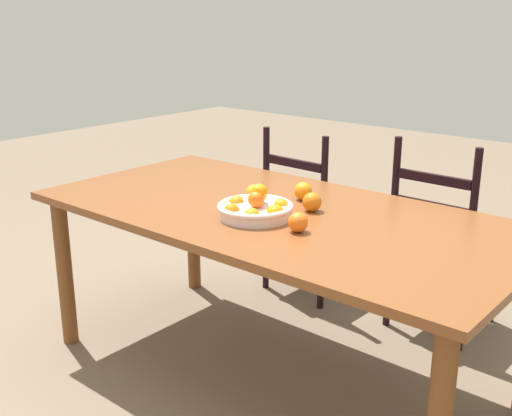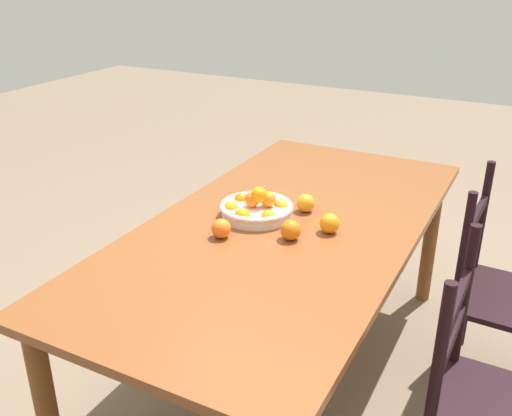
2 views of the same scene
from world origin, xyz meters
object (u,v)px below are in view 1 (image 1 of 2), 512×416
Objects in this scene: chair_near_window at (311,218)px; fruit_bowl at (256,208)px; orange_loose_0 at (298,222)px; chair_by_cabinet at (442,242)px; dining_table at (276,229)px; orange_loose_1 at (312,202)px; orange_loose_2 at (303,191)px; orange_loose_3 at (254,193)px.

chair_near_window is 3.13× the size of fruit_bowl.
chair_by_cabinet is at bearing 83.16° from orange_loose_0.
chair_near_window is at bearing 113.07° from fruit_bowl.
chair_near_window is at bearing 116.04° from dining_table.
orange_loose_0 is at bearing 124.97° from chair_near_window.
orange_loose_1 is at bearing 127.45° from chair_near_window.
chair_by_cabinet is 12.55× the size of orange_loose_2.
chair_near_window is 0.85m from orange_loose_2.
chair_by_cabinet is 13.10× the size of orange_loose_0.
chair_near_window is 12.08× the size of orange_loose_1.
fruit_bowl is at bearing 115.36° from chair_near_window.
dining_table is 26.04× the size of orange_loose_1.
orange_loose_1 reaches higher than dining_table.
orange_loose_2 is at bearing 139.30° from orange_loose_1.
orange_loose_2 is (-0.36, -0.69, 0.35)m from chair_by_cabinet.
dining_table is 0.19m from orange_loose_3.
dining_table is at bearing -147.83° from orange_loose_1.
fruit_bowl reaches higher than orange_loose_0.
orange_loose_3 is (-0.50, -0.86, 0.35)m from chair_by_cabinet.
orange_loose_1 reaches higher than orange_loose_3.
orange_loose_1 is (0.53, -0.76, 0.37)m from chair_near_window.
orange_loose_2 is at bearing 63.29° from chair_by_cabinet.
orange_loose_3 is at bearing 153.01° from orange_loose_0.
orange_loose_2 is (0.41, -0.65, 0.37)m from chair_near_window.
orange_loose_3 is at bearing 110.48° from chair_near_window.
orange_loose_0 is (0.23, -0.03, -0.00)m from fruit_bowl.
orange_loose_1 is at bearing 11.06° from orange_loose_3.
chair_by_cabinet is 1.13m from fruit_bowl.
orange_loose_3 is at bearing 169.50° from dining_table.
orange_loose_1 is 1.00× the size of orange_loose_2.
fruit_bowl is 0.32m from orange_loose_2.
orange_loose_0 reaches higher than dining_table.
orange_loose_3 is (-0.27, -0.05, -0.00)m from orange_loose_1.
orange_loose_1 is at bearing 32.17° from dining_table.
orange_loose_2 is at bearing 91.30° from fruit_bowl.
chair_by_cabinet is at bearing 59.61° from orange_loose_3.
orange_loose_2 is at bearing 123.76° from orange_loose_0.
dining_table is 2.16× the size of chair_near_window.
chair_by_cabinet is (0.77, 0.05, 0.02)m from chair_near_window.
fruit_bowl is at bearing -88.70° from orange_loose_2.
orange_loose_1 reaches higher than orange_loose_0.
orange_loose_0 is (0.23, -0.17, 0.12)m from dining_table.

